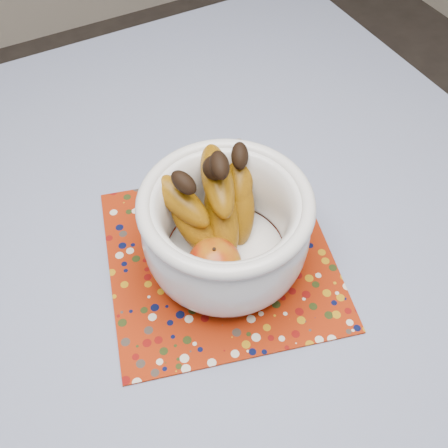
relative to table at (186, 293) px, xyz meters
name	(u,v)px	position (x,y,z in m)	size (l,w,h in m)	color
table	(186,293)	(0.00, 0.00, 0.00)	(1.20, 1.20, 0.75)	brown
tablecloth	(183,267)	(0.00, 0.00, 0.08)	(1.32, 1.32, 0.01)	slate
placemat	(220,258)	(0.06, -0.02, 0.09)	(0.34, 0.34, 0.00)	maroon
fruit_bowl	(222,220)	(0.06, -0.01, 0.18)	(0.26, 0.26, 0.20)	white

